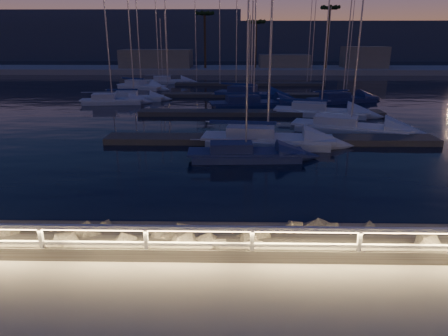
{
  "coord_description": "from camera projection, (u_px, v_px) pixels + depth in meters",
  "views": [
    {
      "loc": [
        -2.59,
        -10.05,
        6.04
      ],
      "look_at": [
        -2.87,
        4.0,
        1.47
      ],
      "focal_mm": 32.0,
      "sensor_mm": 36.0,
      "label": 1
    }
  ],
  "objects": [
    {
      "name": "sailboat_i",
      "position": [
        133.0,
        97.0,
        44.36
      ],
      "size": [
        6.63,
        2.63,
        11.05
      ],
      "rotation": [
        0.0,
        0.0,
        0.11
      ],
      "color": "silver",
      "rests_on": "ground"
    },
    {
      "name": "sailboat_e",
      "position": [
        111.0,
        100.0,
        42.27
      ],
      "size": [
        6.71,
        2.84,
        11.15
      ],
      "rotation": [
        0.0,
        0.0,
        0.14
      ],
      "color": "silver",
      "rests_on": "ground"
    },
    {
      "name": "riprap",
      "position": [
        145.0,
        240.0,
        12.98
      ],
      "size": [
        25.06,
        2.87,
        1.37
      ],
      "color": "slate",
      "rests_on": "ground"
    },
    {
      "name": "palm_center",
      "position": [
        256.0,
        24.0,
        78.02
      ],
      "size": [
        3.0,
        3.0,
        9.7
      ],
      "color": "#453320",
      "rests_on": "ground"
    },
    {
      "name": "sailboat_h",
      "position": [
        347.0,
        126.0,
        29.72
      ],
      "size": [
        8.79,
        5.17,
        14.38
      ],
      "rotation": [
        0.0,
        0.0,
        -0.35
      ],
      "color": "silver",
      "rests_on": "ground"
    },
    {
      "name": "sailboat_m",
      "position": [
        140.0,
        86.0,
        54.94
      ],
      "size": [
        7.23,
        4.75,
        12.12
      ],
      "rotation": [
        0.0,
        0.0,
        -0.44
      ],
      "color": "silver",
      "rests_on": "ground"
    },
    {
      "name": "sailboat_b",
      "position": [
        243.0,
        153.0,
        22.87
      ],
      "size": [
        6.7,
        2.31,
        11.26
      ],
      "rotation": [
        0.0,
        0.0,
        0.04
      ],
      "color": "navy",
      "rests_on": "ground"
    },
    {
      "name": "sailboat_f",
      "position": [
        264.0,
        138.0,
        25.9
      ],
      "size": [
        8.62,
        3.42,
        14.32
      ],
      "rotation": [
        0.0,
        0.0,
        -0.11
      ],
      "color": "silver",
      "rests_on": "ground"
    },
    {
      "name": "sailboat_g",
      "position": [
        251.0,
        103.0,
        40.16
      ],
      "size": [
        9.11,
        4.19,
        14.93
      ],
      "rotation": [
        0.0,
        0.0,
        0.19
      ],
      "color": "navy",
      "rests_on": "ground"
    },
    {
      "name": "far_shore",
      "position": [
        244.0,
        68.0,
        81.68
      ],
      "size": [
        160.0,
        14.0,
        5.2
      ],
      "color": "gray",
      "rests_on": "ground"
    },
    {
      "name": "distant_hills",
      "position": [
        176.0,
        42.0,
        137.43
      ],
      "size": [
        230.0,
        37.5,
        18.0
      ],
      "color": "#353E52",
      "rests_on": "ground"
    },
    {
      "name": "ground",
      "position": [
        322.0,
        261.0,
        11.37
      ],
      "size": [
        400.0,
        400.0,
        0.0
      ],
      "primitive_type": "plane",
      "color": "gray",
      "rests_on": "ground"
    },
    {
      "name": "palm_right",
      "position": [
        330.0,
        11.0,
        76.1
      ],
      "size": [
        3.0,
        3.0,
        12.2
      ],
      "color": "#453320",
      "rests_on": "ground"
    },
    {
      "name": "guard_rail",
      "position": [
        321.0,
        237.0,
        11.13
      ],
      "size": [
        44.11,
        0.12,
        1.06
      ],
      "color": "white",
      "rests_on": "ground"
    },
    {
      "name": "sailboat_k",
      "position": [
        341.0,
        99.0,
        43.34
      ],
      "size": [
        8.06,
        4.75,
        13.24
      ],
      "rotation": [
        0.0,
        0.0,
        0.35
      ],
      "color": "navy",
      "rests_on": "ground"
    },
    {
      "name": "floating_docks",
      "position": [
        256.0,
        102.0,
        42.39
      ],
      "size": [
        22.0,
        36.0,
        0.4
      ],
      "color": "#585249",
      "rests_on": "ground"
    },
    {
      "name": "palm_left",
      "position": [
        205.0,
        16.0,
        76.84
      ],
      "size": [
        3.0,
        3.0,
        11.2
      ],
      "color": "#453320",
      "rests_on": "ground"
    },
    {
      "name": "sailboat_n",
      "position": [
        167.0,
        81.0,
        61.57
      ],
      "size": [
        7.34,
        2.96,
        12.18
      ],
      "rotation": [
        0.0,
        0.0,
        0.12
      ],
      "color": "silver",
      "rests_on": "ground"
    },
    {
      "name": "harbor_water",
      "position": [
        257.0,
        109.0,
        41.35
      ],
      "size": [
        400.0,
        440.0,
        0.6
      ],
      "color": "black",
      "rests_on": "ground"
    },
    {
      "name": "sailboat_c",
      "position": [
        318.0,
        111.0,
        35.97
      ],
      "size": [
        8.61,
        4.4,
        14.08
      ],
      "rotation": [
        0.0,
        0.0,
        -0.25
      ],
      "color": "silver",
      "rests_on": "ground"
    },
    {
      "name": "sailboat_j",
      "position": [
        249.0,
        94.0,
        46.81
      ],
      "size": [
        8.77,
        5.65,
        14.6
      ],
      "rotation": [
        0.0,
        0.0,
        -0.42
      ],
      "color": "navy",
      "rests_on": "ground"
    }
  ]
}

